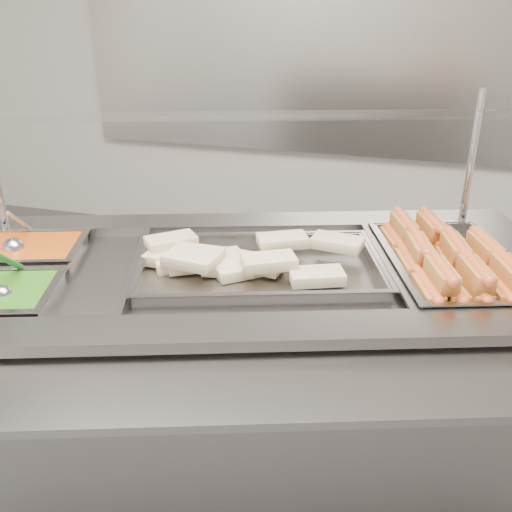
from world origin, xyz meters
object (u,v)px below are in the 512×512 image
(steam_counter, at_px, (241,389))
(pan_wraps, at_px, (259,271))
(sneeze_guard, at_px, (236,122))
(ladle, at_px, (14,247))
(serving_spoon, at_px, (4,289))
(pan_hotdogs, at_px, (449,272))

(steam_counter, distance_m, pan_wraps, 0.40)
(pan_wraps, bearing_deg, sneeze_guard, 123.91)
(steam_counter, bearing_deg, ladle, -172.23)
(serving_spoon, bearing_deg, steam_counter, 32.26)
(pan_wraps, xyz_separation_m, serving_spoon, (-0.55, -0.33, 0.03))
(sneeze_guard, xyz_separation_m, pan_hotdogs, (0.61, -0.01, -0.38))
(pan_hotdogs, distance_m, pan_wraps, 0.52)
(steam_counter, relative_size, sneeze_guard, 1.23)
(pan_wraps, bearing_deg, serving_spoon, -148.92)
(ladle, bearing_deg, steam_counter, 7.77)
(pan_hotdogs, relative_size, ladle, 3.41)
(sneeze_guard, bearing_deg, steam_counter, -71.43)
(sneeze_guard, xyz_separation_m, ladle, (-0.58, -0.28, -0.33))
(pan_hotdogs, height_order, serving_spoon, serving_spoon)
(pan_wraps, relative_size, serving_spoon, 4.49)
(sneeze_guard, height_order, pan_wraps, sneeze_guard)
(pan_wraps, distance_m, serving_spoon, 0.64)
(pan_wraps, relative_size, ladle, 4.19)
(sneeze_guard, distance_m, ladle, 0.72)
(steam_counter, bearing_deg, sneeze_guard, 108.57)
(sneeze_guard, height_order, pan_hotdogs, sneeze_guard)
(ladle, bearing_deg, pan_hotdogs, 12.87)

